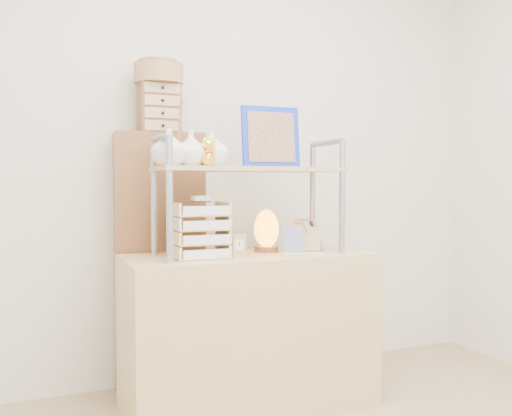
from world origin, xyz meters
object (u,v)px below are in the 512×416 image
Objects in this scene: desk at (249,331)px; salt_lamp at (266,230)px; letter_tray at (200,233)px; cabinet at (159,264)px.

salt_lamp reaches higher than desk.
letter_tray reaches higher than desk.
desk is 0.89× the size of cabinet.
cabinet is 4.71× the size of letter_tray.
salt_lamp is at bearing -25.62° from cabinet.
desk is at bearing -39.42° from cabinet.
cabinet is 6.34× the size of salt_lamp.
letter_tray is at bearing -164.57° from salt_lamp.
cabinet reaches higher than salt_lamp.
letter_tray reaches higher than salt_lamp.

